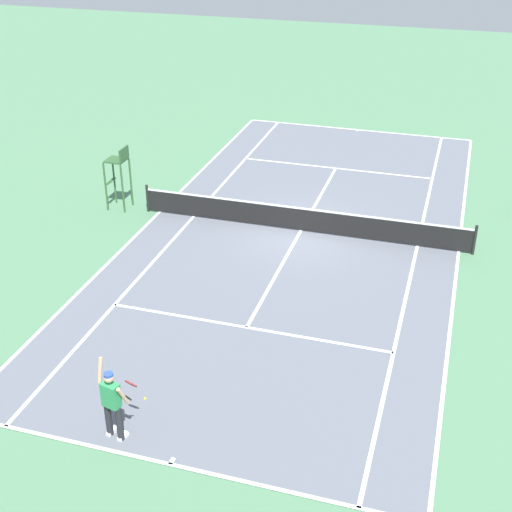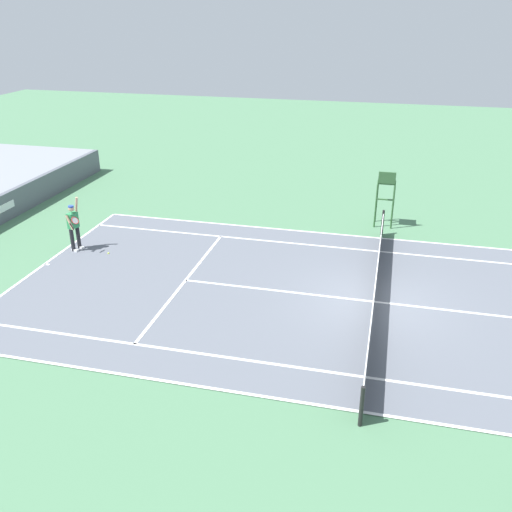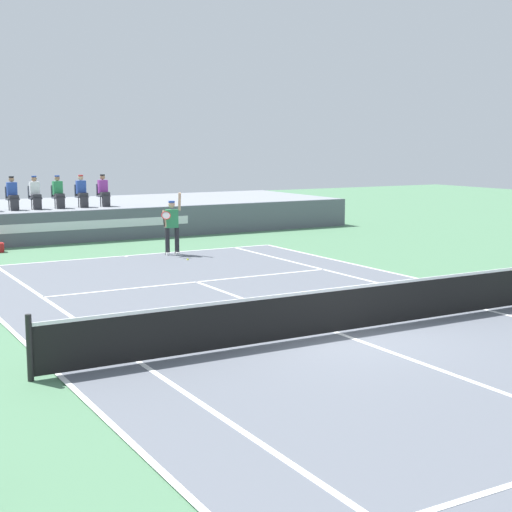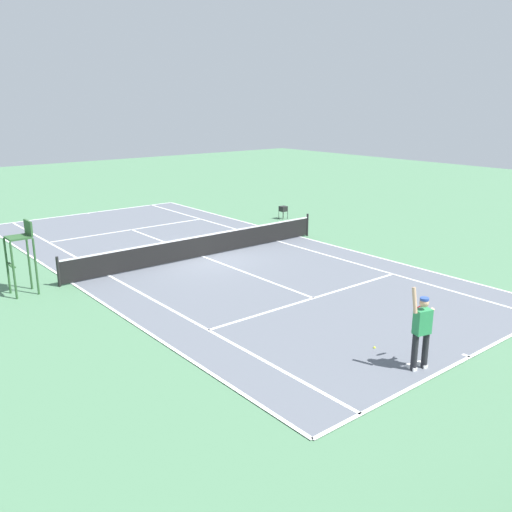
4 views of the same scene
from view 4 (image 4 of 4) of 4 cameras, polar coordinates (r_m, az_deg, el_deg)
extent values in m
plane|color=#4C7A56|center=(22.63, -5.51, -0.12)|extent=(80.00, 80.00, 0.00)
cube|color=slate|center=(22.62, -5.51, -0.09)|extent=(10.98, 23.78, 0.02)
cube|color=white|center=(14.84, 21.33, -9.75)|extent=(10.98, 0.10, 0.01)
cube|color=white|center=(32.95, -17.11, 4.29)|extent=(10.98, 0.10, 0.01)
cube|color=white|center=(25.95, 4.62, 2.01)|extent=(0.10, 23.78, 0.01)
cube|color=white|center=(20.26, -18.54, -2.71)|extent=(0.10, 23.78, 0.01)
cube|color=white|center=(25.04, 2.33, 1.54)|extent=(0.10, 23.78, 0.01)
cube|color=white|center=(20.74, -15.00, -2.00)|extent=(0.10, 23.78, 0.01)
cube|color=white|center=(17.88, 5.99, -4.38)|extent=(8.22, 0.10, 0.01)
cube|color=white|center=(28.03, -12.81, 2.69)|extent=(8.22, 0.10, 0.01)
cube|color=white|center=(22.62, -5.51, -0.06)|extent=(0.10, 12.80, 0.01)
cube|color=white|center=(14.89, 21.00, -9.64)|extent=(0.10, 0.20, 0.01)
cube|color=white|center=(32.86, -17.05, 4.26)|extent=(0.10, 0.20, 0.01)
cylinder|color=black|center=(26.14, 5.36, 3.24)|extent=(0.10, 0.10, 1.07)
cylinder|color=black|center=(19.97, -19.87, -1.55)|extent=(0.10, 0.10, 1.07)
cube|color=black|center=(22.50, -5.54, 1.06)|extent=(11.78, 0.02, 0.84)
cube|color=white|center=(22.40, -5.57, 2.10)|extent=(11.78, 0.03, 0.06)
cylinder|color=#232328|center=(13.57, 16.15, -9.65)|extent=(0.15, 0.15, 0.92)
cylinder|color=#232328|center=(13.77, 17.17, -9.36)|extent=(0.15, 0.15, 0.92)
cube|color=white|center=(13.79, 15.86, -11.11)|extent=(0.18, 0.30, 0.10)
cube|color=white|center=(13.99, 16.87, -10.80)|extent=(0.18, 0.30, 0.10)
cube|color=#2D8C51|center=(13.38, 16.92, -6.55)|extent=(0.45, 0.33, 0.60)
sphere|color=tan|center=(13.21, 17.08, -4.66)|extent=(0.22, 0.22, 0.22)
cylinder|color=#2D4CA8|center=(13.18, 17.11, -4.29)|extent=(0.21, 0.21, 0.06)
cylinder|color=tan|center=(13.04, 16.17, -4.44)|extent=(0.14, 0.23, 0.61)
cylinder|color=tan|center=(13.60, 17.47, -6.13)|extent=(0.17, 0.34, 0.56)
cylinder|color=black|center=(13.76, 17.21, -6.44)|extent=(0.08, 0.19, 0.25)
torus|color=red|center=(13.75, 16.70, -5.24)|extent=(0.34, 0.26, 0.26)
cylinder|color=silver|center=(13.75, 16.70, -5.24)|extent=(0.30, 0.22, 0.22)
sphere|color=#D1E533|center=(14.64, 12.21, -9.29)|extent=(0.07, 0.07, 0.07)
cylinder|color=#2D562D|center=(19.12, -23.89, -1.42)|extent=(0.07, 0.07, 1.90)
cylinder|color=#2D562D|center=(19.78, -24.45, -0.95)|extent=(0.07, 0.07, 1.90)
cylinder|color=#2D562D|center=(19.30, -21.90, -1.05)|extent=(0.07, 0.07, 1.90)
cylinder|color=#2D562D|center=(19.95, -22.52, -0.60)|extent=(0.07, 0.07, 1.90)
cube|color=#2D562D|center=(19.30, -23.50, 1.79)|extent=(0.70, 0.70, 0.06)
cube|color=#2D562D|center=(19.33, -22.60, 2.74)|extent=(0.06, 0.70, 0.48)
cube|color=#2D562D|center=(19.43, -24.11, -0.89)|extent=(0.10, 0.70, 0.04)
cube|color=black|center=(29.94, 2.85, 4.93)|extent=(0.36, 0.36, 0.28)
cylinder|color=black|center=(30.24, 2.86, 4.36)|extent=(0.02, 0.02, 0.42)
cylinder|color=black|center=(30.02, 2.38, 4.28)|extent=(0.02, 0.02, 0.42)
cylinder|color=black|center=(30.00, 3.30, 4.26)|extent=(0.02, 0.02, 0.42)
cylinder|color=black|center=(29.77, 2.81, 4.18)|extent=(0.02, 0.02, 0.42)
ellipsoid|color=#D1E533|center=(29.93, 2.85, 5.08)|extent=(0.30, 0.30, 0.12)
camera|label=1|loc=(18.25, 69.14, 22.63)|focal=49.67mm
camera|label=2|loc=(33.81, 19.06, 19.37)|focal=39.56mm
camera|label=3|loc=(36.50, -4.66, 11.80)|focal=53.64mm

